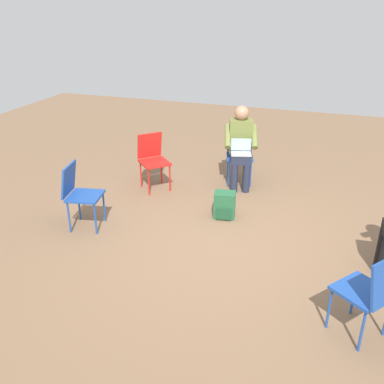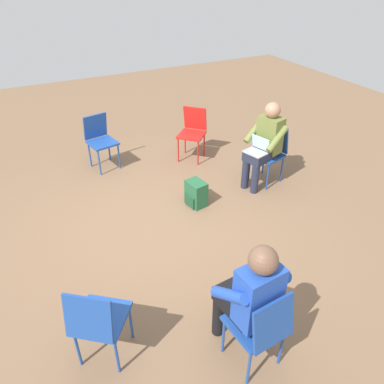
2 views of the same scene
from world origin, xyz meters
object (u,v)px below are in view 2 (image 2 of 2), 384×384
(chair_south, at_px, (100,138))
(chair_southwest, at_px, (193,130))
(chair_north, at_px, (261,326))
(person_with_laptop, at_px, (265,141))
(person_in_blue, at_px, (250,294))
(chair_west, at_px, (271,150))
(chair_northeast, at_px, (97,320))
(backpack_near_laptop_user, at_px, (196,195))

(chair_south, xyz_separation_m, chair_southwest, (-1.44, 0.38, 0.00))
(chair_north, xyz_separation_m, chair_south, (0.19, -4.01, 0.00))
(person_with_laptop, distance_m, person_in_blue, 2.86)
(chair_west, bearing_deg, chair_northeast, 104.82)
(chair_north, distance_m, chair_northeast, 1.29)
(chair_north, height_order, chair_south, same)
(chair_north, xyz_separation_m, chair_west, (-1.93, -2.45, 0.00))
(chair_south, xyz_separation_m, chair_west, (-2.12, 1.56, 0.00))
(chair_south, relative_size, chair_southwest, 1.00)
(chair_west, xyz_separation_m, backpack_near_laptop_user, (1.29, 0.11, -0.34))
(chair_southwest, relative_size, backpack_near_laptop_user, 2.36)
(chair_southwest, relative_size, person_in_blue, 0.69)
(person_with_laptop, bearing_deg, chair_northeast, 105.56)
(chair_northeast, bearing_deg, chair_west, 68.58)
(chair_southwest, height_order, chair_west, same)
(chair_north, relative_size, person_with_laptop, 0.69)
(chair_south, bearing_deg, person_in_blue, 81.49)
(chair_south, bearing_deg, chair_northeast, 63.35)
(chair_north, height_order, person_in_blue, person_in_blue)
(chair_west, relative_size, backpack_near_laptop_user, 2.36)
(chair_south, distance_m, chair_northeast, 3.51)
(chair_north, xyz_separation_m, person_with_laptop, (-1.77, -2.40, 0.20))
(chair_southwest, bearing_deg, chair_north, 116.24)
(chair_northeast, distance_m, person_with_laptop, 3.40)
(chair_north, bearing_deg, chair_west, 46.79)
(person_in_blue, bearing_deg, chair_northeast, 152.23)
(chair_west, height_order, backpack_near_laptop_user, chair_west)
(person_with_laptop, bearing_deg, chair_south, 34.72)
(chair_northeast, relative_size, chair_west, 1.00)
(chair_south, distance_m, chair_west, 2.64)
(chair_north, distance_m, chair_west, 3.12)
(chair_north, bearing_deg, chair_northeast, 145.69)
(chair_south, height_order, backpack_near_laptop_user, chair_south)
(chair_northeast, xyz_separation_m, chair_southwest, (-2.38, -3.00, 0.00))
(chair_northeast, bearing_deg, person_with_laptop, 69.32)
(person_with_laptop, xyz_separation_m, backpack_near_laptop_user, (1.12, 0.06, -0.53))
(chair_northeast, relative_size, backpack_near_laptop_user, 2.36)
(chair_west, distance_m, backpack_near_laptop_user, 1.33)
(chair_south, distance_m, person_in_blue, 3.86)
(chair_northeast, height_order, chair_west, same)
(chair_southwest, relative_size, person_with_laptop, 0.69)
(chair_northeast, height_order, person_with_laptop, person_with_laptop)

